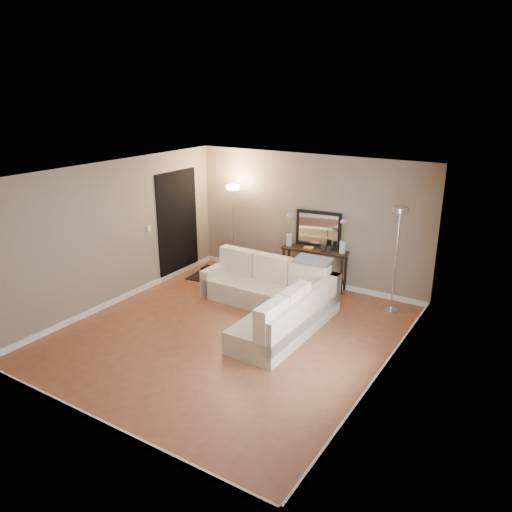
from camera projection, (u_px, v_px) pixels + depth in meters
The scene contains 23 objects.
floor at pixel (230, 334), 8.09m from camera, with size 5.00×5.50×0.01m, color brown.
ceiling at pixel (227, 173), 7.26m from camera, with size 5.00×5.50×0.01m, color white.
wall_back at pixel (308, 220), 9.89m from camera, with size 5.00×0.02×2.60m, color gray.
wall_front at pixel (84, 327), 5.46m from camera, with size 5.00×0.02×2.60m, color gray.
wall_left at pixel (114, 234), 8.94m from camera, with size 0.02×5.50×2.60m, color gray.
wall_right at pixel (388, 291), 6.41m from camera, with size 0.02×5.50×2.60m, color gray.
baseboard_back at pixel (306, 279), 10.27m from camera, with size 5.00×0.03×0.10m, color white.
baseboard_front at pixel (97, 421), 5.88m from camera, with size 5.00×0.03×0.10m, color white.
baseboard_left at pixel (121, 298), 9.33m from camera, with size 0.03×5.50×0.10m, color white.
baseboard_right at pixel (379, 375), 6.83m from camera, with size 0.03×5.50×0.10m, color white.
doorway at pixel (178, 224), 10.35m from camera, with size 0.02×1.20×2.20m, color black.
switch_plate at pixel (149, 229), 9.64m from camera, with size 0.02×0.08×0.12m, color white.
sectional_sofa at pixel (273, 298), 8.63m from camera, with size 2.49×2.41×0.87m.
throw_blanket at pixel (313, 260), 8.71m from camera, with size 0.63×0.36×0.05m, color slate.
console_table at pixel (310, 265), 9.87m from camera, with size 1.32×0.49×0.79m.
leaning_mirror at pixel (318, 229), 9.74m from camera, with size 0.91×0.14×0.71m.
table_decor at pixel (314, 248), 9.68m from camera, with size 0.55×0.14×0.13m.
flower_vase_left at pixel (289, 232), 9.85m from camera, with size 0.15×0.13×0.68m.
flower_vase_right at pixel (343, 239), 9.40m from camera, with size 0.15×0.13×0.68m.
floor_lamp_lit at pixel (233, 212), 10.36m from camera, with size 0.30×0.30×1.89m.
floor_lamp_unlit at pixel (398, 239), 8.50m from camera, with size 0.34×0.34×1.89m.
charcoal_rug at pixel (222, 276), 10.52m from camera, with size 1.23×0.93×0.02m, color black.
black_bag at pixel (211, 272), 10.48m from camera, with size 0.35×0.25×0.23m, color black.
Camera 1 is at (4.21, -5.93, 3.79)m, focal length 35.00 mm.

